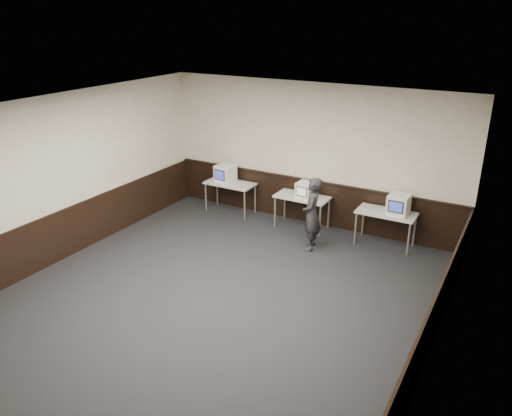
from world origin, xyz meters
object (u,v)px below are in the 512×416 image
(emac_center, at_px, (305,190))
(emac_right, at_px, (399,204))
(desk_left, at_px, (230,185))
(emac_left, at_px, (225,174))
(person, at_px, (312,214))
(desk_center, at_px, (302,199))
(desk_right, at_px, (386,215))

(emac_center, bearing_deg, emac_right, 3.39)
(desk_left, bearing_deg, emac_left, 174.89)
(emac_center, bearing_deg, desk_left, -179.39)
(emac_right, bearing_deg, person, -147.55)
(person, bearing_deg, desk_left, -126.42)
(emac_right, xyz_separation_m, person, (-1.50, -0.91, -0.19))
(desk_center, relative_size, emac_center, 3.05)
(emac_left, bearing_deg, desk_left, 1.38)
(emac_left, xyz_separation_m, emac_right, (4.16, -0.00, 0.00))
(desk_left, relative_size, emac_right, 2.65)
(emac_center, relative_size, emac_right, 0.87)
(desk_center, height_order, emac_right, emac_right)
(desk_center, relative_size, emac_left, 2.50)
(desk_center, xyz_separation_m, emac_right, (2.12, 0.01, 0.28))
(desk_right, bearing_deg, emac_right, 2.77)
(desk_left, xyz_separation_m, desk_center, (1.90, 0.00, 0.00))
(desk_center, bearing_deg, person, -55.37)
(desk_left, xyz_separation_m, emac_left, (-0.14, 0.01, 0.28))
(desk_right, xyz_separation_m, emac_left, (-3.94, 0.01, 0.28))
(desk_left, height_order, emac_right, emac_right)
(emac_right, bearing_deg, desk_center, -178.54)
(emac_left, bearing_deg, desk_right, 6.30)
(emac_right, bearing_deg, emac_left, -178.85)
(desk_center, bearing_deg, emac_left, 179.65)
(desk_right, distance_m, emac_right, 0.35)
(emac_left, relative_size, emac_right, 1.06)
(desk_center, height_order, person, person)
(desk_left, xyz_separation_m, emac_center, (1.99, -0.04, 0.25))
(emac_left, distance_m, emac_center, 2.13)
(emac_left, bearing_deg, emac_center, 4.98)
(desk_right, bearing_deg, person, -144.85)
(desk_left, bearing_deg, desk_right, 0.00)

